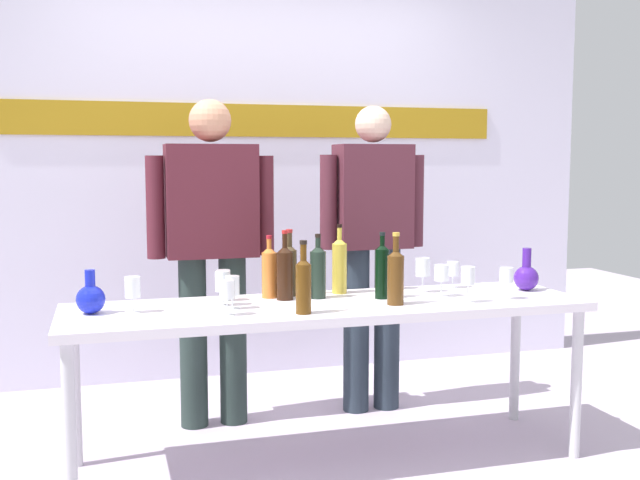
{
  "coord_description": "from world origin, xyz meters",
  "views": [
    {
      "loc": [
        -0.95,
        -3.15,
        1.36
      ],
      "look_at": [
        0.0,
        0.15,
        1.0
      ],
      "focal_mm": 42.05,
      "sensor_mm": 36.0,
      "label": 1
    }
  ],
  "objects_px": {
    "presenter_left": "(212,239)",
    "wine_glass_left_4": "(223,279)",
    "wine_bottle_3": "(318,270)",
    "wine_glass_left_2": "(223,282)",
    "wine_bottle_4": "(382,270)",
    "wine_glass_right_3": "(423,268)",
    "wine_bottle_5": "(285,271)",
    "decanter_blue_right": "(526,276)",
    "wine_bottle_0": "(339,264)",
    "wine_glass_left_3": "(232,286)",
    "wine_glass_right_4": "(506,276)",
    "wine_glass_right_0": "(453,269)",
    "wine_bottle_1": "(396,275)",
    "wine_bottle_6": "(303,283)",
    "decanter_blue_left": "(91,298)",
    "wine_glass_left_0": "(227,291)",
    "wine_glass_right_1": "(396,267)",
    "wine_bottle_7": "(289,268)",
    "wine_glass_left_1": "(133,288)",
    "display_table": "(329,316)",
    "presenter_right": "(372,239)",
    "wine_glass_right_5": "(442,274)",
    "wine_bottle_2": "(269,271)",
    "wine_glass_right_2": "(468,277)"
  },
  "relations": [
    {
      "from": "presenter_left",
      "to": "wine_glass_left_4",
      "type": "xyz_separation_m",
      "value": [
        -0.01,
        -0.45,
        -0.13
      ]
    },
    {
      "from": "wine_bottle_3",
      "to": "wine_glass_left_2",
      "type": "bearing_deg",
      "value": -172.49
    },
    {
      "from": "wine_bottle_4",
      "to": "wine_glass_right_3",
      "type": "distance_m",
      "value": 0.26
    },
    {
      "from": "wine_bottle_5",
      "to": "decanter_blue_right",
      "type": "bearing_deg",
      "value": -4.15
    },
    {
      "from": "wine_bottle_0",
      "to": "wine_glass_left_3",
      "type": "xyz_separation_m",
      "value": [
        -0.56,
        -0.24,
        -0.04
      ]
    },
    {
      "from": "wine_glass_right_4",
      "to": "wine_bottle_0",
      "type": "bearing_deg",
      "value": 152.04
    },
    {
      "from": "wine_bottle_0",
      "to": "wine_glass_right_0",
      "type": "height_order",
      "value": "wine_bottle_0"
    },
    {
      "from": "wine_glass_left_4",
      "to": "wine_bottle_4",
      "type": "bearing_deg",
      "value": -11.13
    },
    {
      "from": "wine_bottle_1",
      "to": "wine_bottle_6",
      "type": "xyz_separation_m",
      "value": [
        -0.44,
        -0.08,
        -0.01
      ]
    },
    {
      "from": "decanter_blue_left",
      "to": "wine_bottle_5",
      "type": "bearing_deg",
      "value": 5.83
    },
    {
      "from": "decanter_blue_left",
      "to": "wine_bottle_6",
      "type": "height_order",
      "value": "wine_bottle_6"
    },
    {
      "from": "wine_glass_left_0",
      "to": "wine_glass_right_1",
      "type": "bearing_deg",
      "value": 24.11
    },
    {
      "from": "wine_glass_left_4",
      "to": "decanter_blue_left",
      "type": "bearing_deg",
      "value": -166.84
    },
    {
      "from": "wine_bottle_0",
      "to": "wine_glass_right_0",
      "type": "bearing_deg",
      "value": -1.3
    },
    {
      "from": "wine_glass_left_0",
      "to": "wine_bottle_4",
      "type": "bearing_deg",
      "value": 13.88
    },
    {
      "from": "wine_bottle_4",
      "to": "wine_glass_right_1",
      "type": "xyz_separation_m",
      "value": [
        0.16,
        0.22,
        -0.02
      ]
    },
    {
      "from": "wine_glass_left_0",
      "to": "wine_glass_left_4",
      "type": "xyz_separation_m",
      "value": [
        0.03,
        0.32,
        -0.0
      ]
    },
    {
      "from": "decanter_blue_right",
      "to": "wine_bottle_7",
      "type": "height_order",
      "value": "wine_bottle_7"
    },
    {
      "from": "wine_bottle_7",
      "to": "wine_glass_right_3",
      "type": "height_order",
      "value": "wine_bottle_7"
    },
    {
      "from": "wine_glass_left_1",
      "to": "display_table",
      "type": "bearing_deg",
      "value": -1.57
    },
    {
      "from": "presenter_right",
      "to": "wine_bottle_0",
      "type": "distance_m",
      "value": 0.52
    },
    {
      "from": "wine_bottle_5",
      "to": "wine_glass_right_1",
      "type": "xyz_separation_m",
      "value": [
        0.59,
        0.13,
        -0.02
      ]
    },
    {
      "from": "decanter_blue_left",
      "to": "presenter_right",
      "type": "height_order",
      "value": "presenter_right"
    },
    {
      "from": "wine_glass_left_1",
      "to": "wine_glass_right_1",
      "type": "height_order",
      "value": "same"
    },
    {
      "from": "wine_glass_left_0",
      "to": "wine_glass_left_3",
      "type": "xyz_separation_m",
      "value": [
        0.04,
        0.13,
        -0.0
      ]
    },
    {
      "from": "wine_glass_right_0",
      "to": "wine_glass_right_5",
      "type": "bearing_deg",
      "value": -127.61
    },
    {
      "from": "wine_bottle_1",
      "to": "wine_bottle_2",
      "type": "bearing_deg",
      "value": 147.43
    },
    {
      "from": "wine_bottle_4",
      "to": "decanter_blue_right",
      "type": "bearing_deg",
      "value": 0.48
    },
    {
      "from": "wine_bottle_0",
      "to": "wine_bottle_4",
      "type": "distance_m",
      "value": 0.24
    },
    {
      "from": "wine_glass_left_3",
      "to": "wine_glass_right_4",
      "type": "relative_size",
      "value": 0.98
    },
    {
      "from": "wine_glass_right_4",
      "to": "decanter_blue_right",
      "type": "bearing_deg",
      "value": 40.45
    },
    {
      "from": "wine_bottle_0",
      "to": "wine_glass_right_5",
      "type": "relative_size",
      "value": 2.22
    },
    {
      "from": "wine_glass_right_1",
      "to": "wine_glass_left_0",
      "type": "bearing_deg",
      "value": -155.89
    },
    {
      "from": "wine_glass_right_3",
      "to": "wine_glass_left_1",
      "type": "bearing_deg",
      "value": -175.13
    },
    {
      "from": "wine_glass_left_4",
      "to": "wine_glass_right_0",
      "type": "height_order",
      "value": "wine_glass_left_4"
    },
    {
      "from": "wine_bottle_0",
      "to": "wine_glass_left_0",
      "type": "xyz_separation_m",
      "value": [
        -0.6,
        -0.37,
        -0.04
      ]
    },
    {
      "from": "decanter_blue_left",
      "to": "wine_glass_right_2",
      "type": "bearing_deg",
      "value": -7.33
    },
    {
      "from": "wine_bottle_6",
      "to": "wine_glass_left_0",
      "type": "xyz_separation_m",
      "value": [
        -0.31,
        0.05,
        -0.02
      ]
    },
    {
      "from": "wine_bottle_3",
      "to": "wine_glass_left_4",
      "type": "xyz_separation_m",
      "value": [
        -0.43,
        0.05,
        -0.03
      ]
    },
    {
      "from": "wine_glass_left_3",
      "to": "wine_glass_left_4",
      "type": "xyz_separation_m",
      "value": [
        -0.01,
        0.2,
        0.0
      ]
    },
    {
      "from": "wine_bottle_3",
      "to": "presenter_left",
      "type": "bearing_deg",
      "value": 129.69
    },
    {
      "from": "display_table",
      "to": "wine_glass_left_2",
      "type": "height_order",
      "value": "wine_glass_left_2"
    },
    {
      "from": "display_table",
      "to": "wine_glass_right_1",
      "type": "distance_m",
      "value": 0.52
    },
    {
      "from": "wine_glass_left_1",
      "to": "wine_glass_right_3",
      "type": "relative_size",
      "value": 0.91
    },
    {
      "from": "wine_glass_right_2",
      "to": "wine_glass_right_4",
      "type": "xyz_separation_m",
      "value": [
        0.21,
        0.02,
        -0.01
      ]
    },
    {
      "from": "wine_bottle_0",
      "to": "wine_glass_left_4",
      "type": "height_order",
      "value": "wine_bottle_0"
    },
    {
      "from": "presenter_right",
      "to": "wine_bottle_6",
      "type": "relative_size",
      "value": 5.4
    },
    {
      "from": "decanter_blue_right",
      "to": "wine_glass_right_3",
      "type": "bearing_deg",
      "value": 169.84
    },
    {
      "from": "wine_bottle_7",
      "to": "wine_glass_right_5",
      "type": "distance_m",
      "value": 0.71
    },
    {
      "from": "wine_bottle_6",
      "to": "wine_glass_right_0",
      "type": "xyz_separation_m",
      "value": [
        0.88,
        0.41,
        -0.03
      ]
    }
  ]
}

